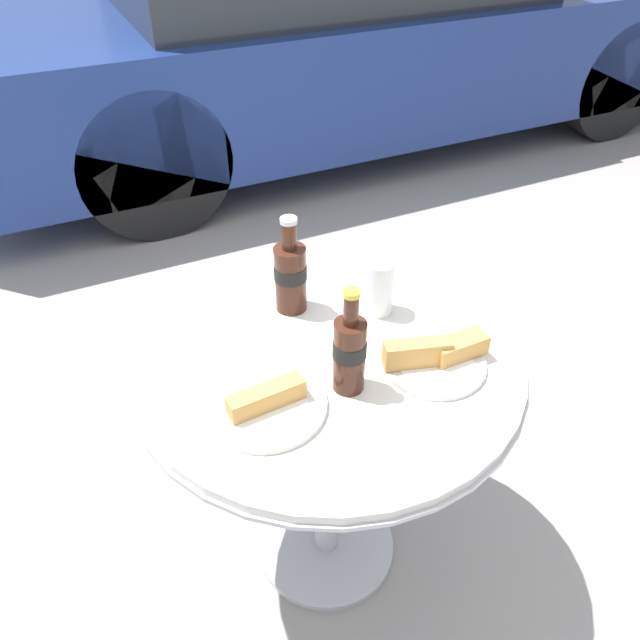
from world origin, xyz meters
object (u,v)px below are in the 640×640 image
drinking_glass (379,289)px  lunch_plate_far (435,357)px  cola_bottle_left (290,274)px  parked_car (347,32)px  bistro_table (328,394)px  cola_bottle_right (349,351)px  lunch_plate_near (266,403)px

drinking_glass → lunch_plate_far: bearing=-85.8°
cola_bottle_left → parked_car: size_ratio=0.05×
bistro_table → cola_bottle_right: bearing=-95.7°
cola_bottle_right → parked_car: 3.08m
cola_bottle_right → lunch_plate_far: cola_bottle_right is taller
parked_car → drinking_glass: bearing=-115.8°
cola_bottle_right → parked_car: parked_car is taller
cola_bottle_right → lunch_plate_near: bearing=175.5°
cola_bottle_left → drinking_glass: cola_bottle_left is taller
bistro_table → drinking_glass: bearing=25.3°
cola_bottle_left → lunch_plate_near: 0.32m
cola_bottle_left → cola_bottle_right: (-0.00, -0.28, 0.00)m
cola_bottle_right → lunch_plate_far: size_ratio=1.05×
drinking_glass → parked_car: size_ratio=0.03×
bistro_table → cola_bottle_left: 0.27m
bistro_table → drinking_glass: size_ratio=6.38×
bistro_table → cola_bottle_left: cola_bottle_left is taller
drinking_glass → lunch_plate_far: 0.21m
bistro_table → lunch_plate_far: bearing=-36.8°
cola_bottle_left → drinking_glass: size_ratio=1.77×
lunch_plate_near → lunch_plate_far: size_ratio=1.06×
lunch_plate_near → drinking_glass: bearing=27.5°
bistro_table → drinking_glass: drinking_glass is taller
lunch_plate_near → bistro_table: bearing=29.4°
drinking_glass → lunch_plate_near: 0.37m
cola_bottle_left → cola_bottle_right: 0.28m
cola_bottle_left → parked_car: parked_car is taller
cola_bottle_right → drinking_glass: cola_bottle_right is taller
parked_car → lunch_plate_far: bearing=-113.9°
cola_bottle_right → lunch_plate_near: (-0.16, 0.01, -0.07)m
drinking_glass → parked_car: 2.84m
cola_bottle_right → parked_car: size_ratio=0.05×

